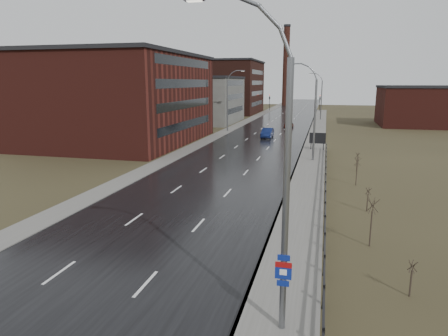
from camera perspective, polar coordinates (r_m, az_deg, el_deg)
The scene contains 25 objects.
ground at distance 17.82m, azimuth -24.16°, elevation -20.13°, with size 320.00×320.00×0.00m, color #2D2819.
road at distance 72.80m, azimuth 6.25°, elevation 4.87°, with size 14.00×300.00×0.06m, color black.
sidewalk_right at distance 47.43m, azimuth 12.28°, elevation 0.81°, with size 3.20×180.00×0.18m, color #595651.
curb_right at distance 47.50m, azimuth 10.45°, elevation 0.91°, with size 0.16×180.00×0.18m, color slate.
sidewalk_left at distance 74.37m, azimuth -0.04°, elevation 5.12°, with size 2.40×260.00×0.12m, color #595651.
warehouse_near at distance 64.50m, azimuth -14.70°, elevation 9.62°, with size 22.44×28.56×13.50m.
warehouse_mid at distance 93.88m, azimuth -3.17°, elevation 9.76°, with size 16.32×20.40×10.50m.
warehouse_far at distance 124.00m, azimuth -1.22°, elevation 11.52°, with size 26.52×24.48×15.50m.
building_right at distance 95.83m, azimuth 26.72°, elevation 7.95°, with size 18.36×16.32×8.50m.
smokestack at distance 162.44m, azimuth 8.84°, elevation 14.27°, with size 2.70×2.70×30.70m.
streetlight_main at distance 13.97m, azimuth 7.63°, elevation -0.99°, with size 3.91×0.29×12.11m.
streetlight_right_mid at distance 47.67m, azimuth 12.52°, elevation 7.84°, with size 3.36×0.28×11.35m.
streetlight_left at distance 75.70m, azimuth 0.71°, elevation 9.63°, with size 3.36×0.28×11.35m.
streetlight_right_far at distance 101.59m, azimuth 13.59°, elevation 9.95°, with size 3.36×0.28×11.35m.
guardrail at distance 31.03m, azimuth 14.29°, elevation -4.11°, with size 0.10×53.05×1.10m.
shrub_b at distance 19.74m, azimuth 25.18°, elevation -14.00°, with size 0.41×0.43×1.68m.
shrub_c at distance 24.23m, azimuth 20.31°, elevation -7.13°, with size 0.67×0.71×2.86m.
shrub_d at distance 30.74m, azimuth 19.83°, elevation -4.17°, with size 0.43×0.45×1.78m.
shrub_e at distance 38.00m, azimuth 18.44°, elevation -0.38°, with size 0.60×0.64×2.55m.
shrub_f at distance 43.99m, azimuth 18.48°, elevation 0.88°, with size 0.48×0.51×2.02m.
billboard at distance 55.60m, azimuth 13.22°, elevation 4.10°, with size 2.17×0.17×2.51m.
traffic_light_left at distance 132.83m, azimuth 6.54°, elevation 10.12°, with size 0.58×2.73×5.30m.
traffic_light_right at distance 131.62m, azimuth 13.56°, elevation 9.85°, with size 0.58×2.73×5.30m.
car_near at distance 67.61m, azimuth 6.21°, elevation 4.97°, with size 1.70×4.88×1.61m, color #0E1A48.
car_far at distance 82.92m, azimuth 9.23°, elevation 6.12°, with size 1.59×3.96×1.35m, color #4D140C.
Camera 1 is at (9.99, -11.53, 9.22)m, focal length 32.00 mm.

